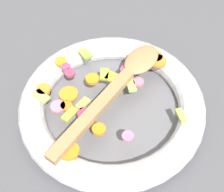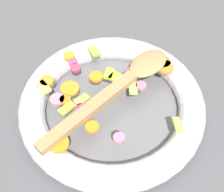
% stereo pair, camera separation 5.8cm
% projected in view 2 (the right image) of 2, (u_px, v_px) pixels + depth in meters
% --- Properties ---
extents(ground_plane, '(4.00, 4.00, 0.00)m').
position_uv_depth(ground_plane, '(112.00, 111.00, 0.62)').
color(ground_plane, '#4C4C51').
extents(skillet, '(0.36, 0.36, 0.05)m').
position_uv_depth(skillet, '(112.00, 105.00, 0.60)').
color(skillet, slate).
rests_on(skillet, ground_plane).
extents(chopped_vegetables, '(0.29, 0.29, 0.01)m').
position_uv_depth(chopped_vegetables, '(99.00, 87.00, 0.59)').
color(chopped_vegetables, orange).
rests_on(chopped_vegetables, skillet).
extents(wooden_spoon, '(0.31, 0.14, 0.01)m').
position_uv_depth(wooden_spoon, '(121.00, 85.00, 0.58)').
color(wooden_spoon, '#A87F51').
rests_on(wooden_spoon, chopped_vegetables).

